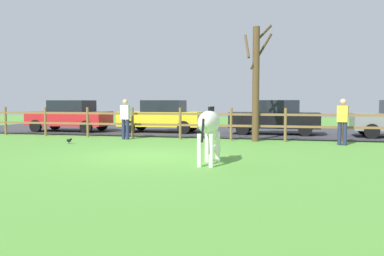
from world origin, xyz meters
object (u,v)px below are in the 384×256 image
(parked_car_black, at_px, (275,117))
(visitor_left_of_tree, at_px, (125,117))
(zebra, at_px, (210,126))
(crow_on_grass, at_px, (69,140))
(parked_car_red, at_px, (70,116))
(parked_car_yellow, at_px, (162,116))
(visitor_right_of_tree, at_px, (343,120))
(bare_tree, at_px, (256,81))

(parked_car_black, distance_m, visitor_left_of_tree, 6.83)
(visitor_left_of_tree, bearing_deg, zebra, -49.66)
(zebra, xyz_separation_m, crow_on_grass, (-5.94, 3.36, -0.80))
(parked_car_black, distance_m, parked_car_red, 10.11)
(zebra, height_order, parked_car_yellow, parked_car_yellow)
(parked_car_black, height_order, visitor_right_of_tree, visitor_right_of_tree)
(zebra, bearing_deg, parked_car_black, 82.56)
(crow_on_grass, xyz_separation_m, parked_car_black, (7.12, 5.67, 0.72))
(crow_on_grass, bearing_deg, visitor_left_of_tree, 58.48)
(parked_car_red, relative_size, parked_car_yellow, 1.00)
(parked_car_black, bearing_deg, visitor_left_of_tree, -148.58)
(parked_car_red, relative_size, visitor_right_of_tree, 2.47)
(zebra, bearing_deg, visitor_right_of_tree, 55.39)
(zebra, bearing_deg, visitor_left_of_tree, 130.34)
(visitor_right_of_tree, bearing_deg, parked_car_black, 123.76)
(parked_car_red, distance_m, parked_car_yellow, 4.70)
(parked_car_red, height_order, parked_car_yellow, same)
(bare_tree, bearing_deg, crow_on_grass, -158.07)
(zebra, xyz_separation_m, parked_car_red, (-8.91, 8.31, -0.08))
(parked_car_yellow, relative_size, visitor_right_of_tree, 2.47)
(bare_tree, height_order, parked_car_black, bare_tree)
(parked_car_black, bearing_deg, bare_tree, -101.34)
(zebra, relative_size, visitor_left_of_tree, 1.18)
(visitor_left_of_tree, bearing_deg, parked_car_black, 31.42)
(zebra, relative_size, parked_car_yellow, 0.48)
(bare_tree, xyz_separation_m, parked_car_black, (0.61, 3.05, -1.50))
(zebra, xyz_separation_m, visitor_left_of_tree, (-4.65, 5.47, -0.02))
(bare_tree, height_order, visitor_left_of_tree, bare_tree)
(bare_tree, distance_m, crow_on_grass, 7.36)
(bare_tree, distance_m, parked_car_black, 3.45)
(crow_on_grass, bearing_deg, parked_car_red, 120.94)
(visitor_left_of_tree, bearing_deg, parked_car_red, 146.37)
(bare_tree, relative_size, parked_car_red, 1.10)
(crow_on_grass, bearing_deg, parked_car_black, 38.53)
(zebra, xyz_separation_m, parked_car_black, (1.18, 9.04, -0.08))
(bare_tree, xyz_separation_m, parked_car_red, (-9.48, 2.32, -1.50))
(zebra, distance_m, crow_on_grass, 6.88)
(crow_on_grass, xyz_separation_m, visitor_left_of_tree, (1.29, 2.11, 0.78))
(parked_car_red, bearing_deg, visitor_right_of_tree, -13.38)
(parked_car_yellow, xyz_separation_m, visitor_left_of_tree, (-0.40, -3.43, 0.06))
(parked_car_yellow, distance_m, visitor_right_of_tree, 8.69)
(bare_tree, bearing_deg, zebra, -95.42)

